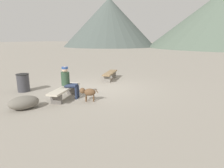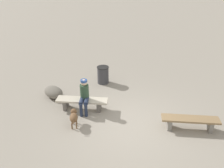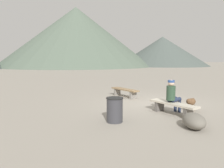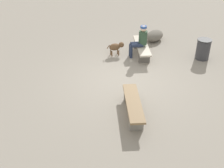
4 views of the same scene
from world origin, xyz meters
The scene contains 8 objects.
ground centered at (0.00, 0.00, -0.03)m, with size 210.00×210.00×0.06m, color gray.
bench_left centered at (-1.83, -0.38, 0.31)m, with size 1.87×0.76×0.43m.
bench_right centered at (1.98, -0.44, 0.31)m, with size 1.93×0.80×0.42m.
seated_person centered at (1.84, -0.37, 0.71)m, with size 0.43×0.67×1.23m.
dog centered at (1.85, 0.54, 0.35)m, with size 0.43×0.64×0.50m.
trash_bin centered at (1.96, -2.73, 0.39)m, with size 0.53×0.53×0.78m.
boulder centered at (3.45, -0.93, 0.22)m, with size 0.96×0.61×0.44m, color #6B665B.
distant_peak_3 centered at (-41.81, -20.41, 6.47)m, with size 25.46×25.46×12.94m, color #4C5651.
Camera 1 is at (7.51, 4.25, 2.28)m, focal length 30.41 mm.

